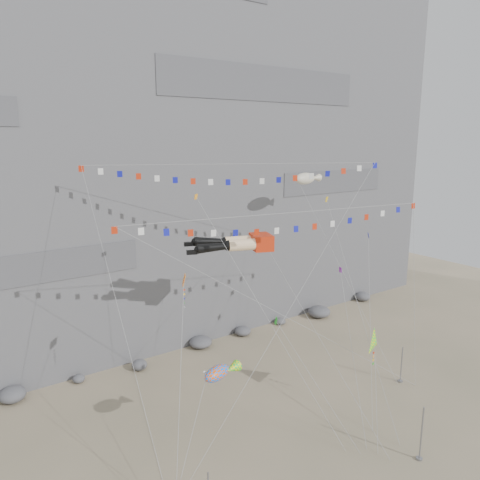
{
  "coord_description": "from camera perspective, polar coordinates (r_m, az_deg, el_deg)",
  "views": [
    {
      "loc": [
        -25.18,
        -26.94,
        23.71
      ],
      "look_at": [
        -0.03,
        9.0,
        14.2
      ],
      "focal_mm": 35.0,
      "sensor_mm": 36.0,
      "label": 1
    }
  ],
  "objects": [
    {
      "name": "harlequin_kite",
      "position": [
        34.82,
        -6.85,
        -4.98
      ],
      "size": [
        6.08,
        8.59,
        16.34
      ],
      "color": "red",
      "rests_on": "ground"
    },
    {
      "name": "talus_boulders",
      "position": [
        55.67,
        -4.82,
        -12.34
      ],
      "size": [
        60.0,
        3.0,
        1.2
      ],
      "primitive_type": null,
      "color": "#57575B",
      "rests_on": "ground"
    },
    {
      "name": "ground",
      "position": [
        43.84,
        7.25,
        -20.61
      ],
      "size": [
        120.0,
        120.0,
        0.0
      ],
      "primitive_type": "plane",
      "color": "gray",
      "rests_on": "ground"
    },
    {
      "name": "small_kite_c",
      "position": [
        38.93,
        4.51,
        -9.95
      ],
      "size": [
        3.36,
        7.87,
        11.89
      ],
      "color": "#19A51C",
      "rests_on": "ground"
    },
    {
      "name": "small_kite_e",
      "position": [
        47.79,
        15.39,
        0.12
      ],
      "size": [
        8.24,
        8.5,
        18.01
      ],
      "color": "#1216A1",
      "rests_on": "ground"
    },
    {
      "name": "cliff",
      "position": [
        64.11,
        -12.18,
        13.12
      ],
      "size": [
        80.0,
        28.0,
        50.0
      ],
      "primitive_type": "cube",
      "color": "slate",
      "rests_on": "ground"
    },
    {
      "name": "flag_banner_upper",
      "position": [
        43.68,
        -0.43,
        9.22
      ],
      "size": [
        26.29,
        18.03,
        28.17
      ],
      "color": "red",
      "rests_on": "ground"
    },
    {
      "name": "blimp_windsock",
      "position": [
        53.83,
        7.94,
        7.39
      ],
      "size": [
        4.39,
        14.96,
        23.72
      ],
      "color": "beige",
      "rests_on": "ground"
    },
    {
      "name": "flag_banner_lower",
      "position": [
        40.25,
        5.76,
        3.27
      ],
      "size": [
        28.75,
        8.22,
        22.01
      ],
      "color": "red",
      "rests_on": "ground"
    },
    {
      "name": "legs_kite",
      "position": [
        41.92,
        -0.21,
        -0.41
      ],
      "size": [
        8.49,
        17.42,
        20.3
      ],
      "rotation": [
        0.0,
        0.0,
        -0.35
      ],
      "color": "red",
      "rests_on": "ground"
    },
    {
      "name": "small_kite_d",
      "position": [
        49.05,
        10.65,
        4.46
      ],
      "size": [
        6.53,
        15.45,
        23.67
      ],
      "color": "yellow",
      "rests_on": "ground"
    },
    {
      "name": "anchor_pole_center",
      "position": [
        40.1,
        21.26,
        -21.14
      ],
      "size": [
        0.12,
        0.12,
        4.38
      ],
      "primitive_type": "cylinder",
      "color": "gray",
      "rests_on": "ground"
    },
    {
      "name": "small_kite_b",
      "position": [
        47.64,
        12.18,
        -3.84
      ],
      "size": [
        8.03,
        10.97,
        16.72
      ],
      "color": "purple",
      "rests_on": "ground"
    },
    {
      "name": "delta_kite",
      "position": [
        42.76,
        16.1,
        -11.89
      ],
      "size": [
        5.56,
        4.99,
        9.02
      ],
      "color": "yellow",
      "rests_on": "ground"
    },
    {
      "name": "fish_windsock",
      "position": [
        35.81,
        -2.84,
        -15.94
      ],
      "size": [
        8.41,
        5.46,
        10.32
      ],
      "color": "#F4560C",
      "rests_on": "ground"
    },
    {
      "name": "anchor_pole_right",
      "position": [
        50.42,
        19.09,
        -14.16
      ],
      "size": [
        0.12,
        0.12,
        3.72
      ],
      "primitive_type": "cylinder",
      "color": "gray",
      "rests_on": "ground"
    },
    {
      "name": "small_kite_a",
      "position": [
        39.05,
        -4.82,
        4.32
      ],
      "size": [
        6.35,
        13.0,
        23.38
      ],
      "color": "orange",
      "rests_on": "ground"
    }
  ]
}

